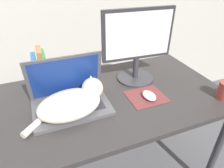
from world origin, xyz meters
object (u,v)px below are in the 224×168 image
Objects in this scene: external_monitor at (137,44)px; book_row at (41,69)px; cat at (73,102)px; computer_mouse at (149,96)px; laptop at (70,98)px.

external_monitor is 0.59m from book_row.
computer_mouse is at bearing -6.13° from cat.
computer_mouse is (0.41, -0.04, -0.04)m from cat.
cat is at bearing -157.98° from external_monitor.
cat is at bearing 173.87° from computer_mouse.
cat is at bearing -81.36° from laptop.
laptop reaches higher than cat.
book_row is (-0.56, 0.14, -0.13)m from external_monitor.
external_monitor is at bearing 16.20° from laptop.
laptop is 0.50m from external_monitor.
external_monitor reaches higher than computer_mouse.
laptop is 1.67× the size of book_row.
cat is at bearing -69.53° from book_row.
external_monitor is 1.89× the size of book_row.
computer_mouse is at bearing -12.40° from laptop.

